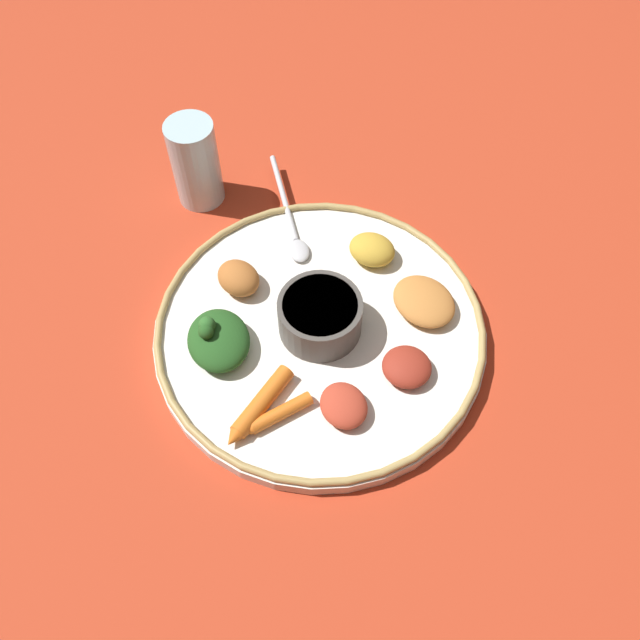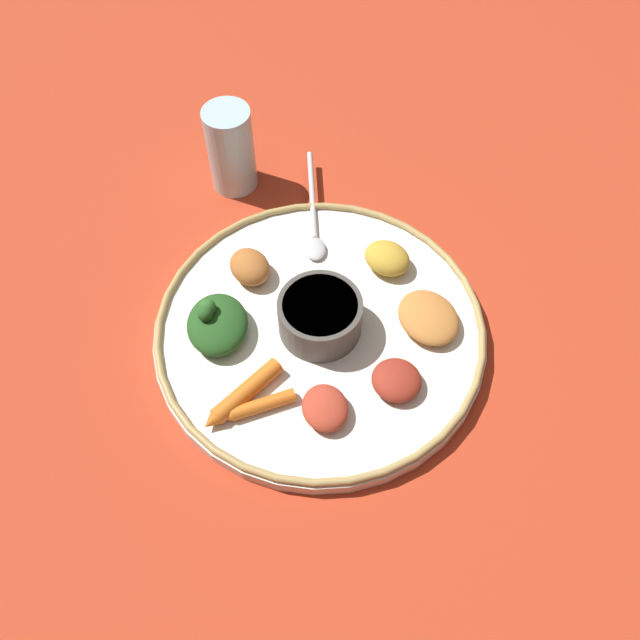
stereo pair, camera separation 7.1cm
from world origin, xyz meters
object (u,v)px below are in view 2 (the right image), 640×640
(center_bowl, at_px, (320,315))
(carrot_near_spoon, at_px, (243,394))
(drinking_glass, at_px, (231,153))
(carrot_outer, at_px, (257,407))
(spoon, at_px, (314,221))
(greens_pile, at_px, (217,324))

(center_bowl, relative_size, carrot_near_spoon, 0.93)
(drinking_glass, bearing_deg, carrot_outer, -102.48)
(center_bowl, height_order, carrot_near_spoon, center_bowl)
(spoon, bearing_deg, carrot_outer, -123.13)
(carrot_near_spoon, bearing_deg, drinking_glass, 75.22)
(greens_pile, distance_m, drinking_glass, 0.24)
(carrot_near_spoon, bearing_deg, spoon, 52.85)
(greens_pile, distance_m, carrot_near_spoon, 0.09)
(center_bowl, distance_m, spoon, 0.15)
(carrot_near_spoon, bearing_deg, carrot_outer, -60.55)
(carrot_outer, height_order, drinking_glass, drinking_glass)
(greens_pile, distance_m, carrot_outer, 0.10)
(center_bowl, bearing_deg, carrot_near_spoon, -152.76)
(carrot_outer, bearing_deg, carrot_near_spoon, 119.45)
(center_bowl, height_order, drinking_glass, drinking_glass)
(carrot_outer, xyz_separation_m, drinking_glass, (0.07, 0.33, 0.03))
(center_bowl, relative_size, greens_pile, 0.97)
(greens_pile, bearing_deg, drinking_glass, 69.52)
(center_bowl, xyz_separation_m, drinking_glass, (-0.02, 0.26, 0.01))
(spoon, bearing_deg, drinking_glass, 119.52)
(center_bowl, distance_m, carrot_near_spoon, 0.12)
(center_bowl, distance_m, carrot_outer, 0.12)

